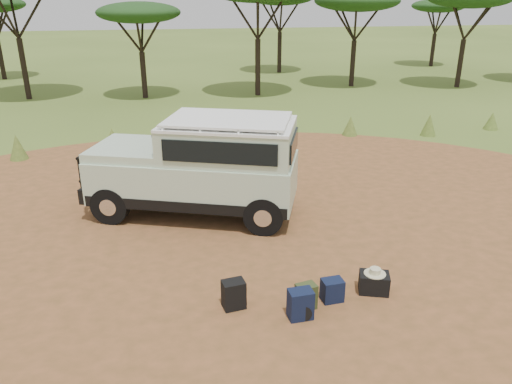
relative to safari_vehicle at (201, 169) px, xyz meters
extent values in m
plane|color=#4D6523|center=(0.33, -2.75, -1.21)|extent=(140.00, 140.00, 0.00)
cylinder|color=#965631|center=(0.33, -2.75, -1.20)|extent=(23.00, 23.00, 0.01)
cone|color=#4D6523|center=(-5.67, 5.55, -0.78)|extent=(0.60, 0.60, 0.85)
cone|color=#4D6523|center=(-2.67, 6.45, -0.86)|extent=(0.60, 0.60, 0.70)
cone|color=#4D6523|center=(0.33, 6.05, -0.76)|extent=(0.60, 0.60, 0.90)
cone|color=#4D6523|center=(3.33, 5.65, -0.81)|extent=(0.60, 0.60, 0.80)
cone|color=#4D6523|center=(6.33, 6.35, -0.83)|extent=(0.60, 0.60, 0.75)
cone|color=#4D6523|center=(9.33, 5.75, -0.78)|extent=(0.60, 0.60, 0.85)
cone|color=#4D6523|center=(12.33, 6.15, -0.86)|extent=(0.60, 0.60, 0.70)
cylinder|color=black|center=(-7.67, 16.25, 0.32)|extent=(0.28, 0.28, 3.06)
cylinder|color=black|center=(-1.67, 15.45, -0.04)|extent=(0.28, 0.28, 2.34)
ellipsoid|color=#153A15|center=(-1.67, 15.45, 3.06)|extent=(4.20, 4.20, 1.05)
cylinder|color=black|center=(4.33, 15.05, 0.25)|extent=(0.28, 0.28, 2.93)
cylinder|color=black|center=(10.33, 16.75, 0.10)|extent=(0.28, 0.28, 2.61)
ellipsoid|color=#153A15|center=(10.33, 16.75, 3.55)|extent=(4.80, 4.80, 1.20)
cylinder|color=black|center=(16.33, 15.25, 0.14)|extent=(0.28, 0.28, 2.70)
cylinder|color=black|center=(-10.67, 23.25, 0.03)|extent=(0.28, 0.28, 2.48)
cylinder|color=black|center=(7.33, 22.75, 0.14)|extent=(0.28, 0.28, 2.70)
cylinder|color=black|center=(19.33, 23.75, -0.04)|extent=(0.28, 0.28, 2.34)
ellipsoid|color=#153A15|center=(19.33, 23.75, 3.06)|extent=(3.80, 3.80, 0.95)
cube|color=beige|center=(-0.16, 0.06, -0.22)|extent=(5.35, 3.60, 1.04)
cube|color=black|center=(-0.16, 0.06, -0.61)|extent=(5.27, 3.61, 0.26)
cube|color=beige|center=(0.67, -0.24, 0.71)|extent=(3.55, 2.88, 0.82)
cube|color=white|center=(0.67, -0.24, 1.16)|extent=(3.56, 2.92, 0.07)
cube|color=white|center=(0.67, -0.24, 1.27)|extent=(3.29, 2.72, 0.05)
cube|color=beige|center=(-1.63, 0.59, 0.41)|extent=(2.37, 2.42, 0.22)
cube|color=black|center=(-0.75, 0.27, 0.75)|extent=(0.74, 1.63, 0.58)
cube|color=black|center=(0.33, -1.18, 0.75)|extent=(2.47, 0.93, 0.49)
cube|color=black|center=(1.01, 0.69, 0.75)|extent=(2.47, 0.93, 0.49)
cube|color=black|center=(2.13, -0.78, 0.71)|extent=(0.61, 1.55, 0.45)
cube|color=black|center=(-2.55, 0.93, -0.55)|extent=(0.83, 1.93, 0.37)
cylinder|color=black|center=(-2.67, 0.97, 0.33)|extent=(0.56, 1.36, 0.08)
cylinder|color=black|center=(-2.67, 0.97, -0.25)|extent=(0.56, 1.36, 0.08)
cylinder|color=silver|center=(-2.80, 0.69, 0.11)|extent=(0.16, 0.25, 0.24)
cylinder|color=silver|center=(-2.59, 1.27, 0.11)|extent=(0.16, 0.25, 0.24)
cube|color=white|center=(-2.63, 0.96, -0.42)|extent=(0.20, 0.45, 0.13)
cylinder|color=black|center=(-0.34, 1.15, 0.63)|extent=(0.11, 0.11, 0.91)
cylinder|color=black|center=(-2.22, -0.13, -0.75)|extent=(0.97, 0.61, 0.92)
cylinder|color=black|center=(-1.61, 1.53, -0.75)|extent=(0.97, 0.61, 0.92)
cylinder|color=black|center=(1.29, -1.41, -0.75)|extent=(0.97, 0.61, 0.92)
cylinder|color=black|center=(1.90, 0.25, -0.75)|extent=(0.97, 0.61, 0.92)
cube|color=black|center=(0.19, -4.17, -0.94)|extent=(0.43, 0.35, 0.54)
cube|color=#121A38|center=(1.27, -4.68, -0.94)|extent=(0.43, 0.32, 0.54)
cube|color=#33431F|center=(1.44, -4.43, -0.97)|extent=(0.39, 0.32, 0.48)
cube|color=#121A38|center=(1.98, -4.29, -0.99)|extent=(0.40, 0.31, 0.43)
cube|color=black|center=(2.84, -4.17, -1.01)|extent=(0.64, 0.54, 0.39)
cylinder|color=black|center=(1.30, -4.67, -1.05)|extent=(0.35, 0.35, 0.31)
cylinder|color=beige|center=(2.84, -4.17, -0.81)|extent=(0.40, 0.40, 0.02)
cylinder|color=beige|center=(2.84, -4.17, -0.75)|extent=(0.20, 0.20, 0.10)
camera|label=1|loc=(-0.82, -11.61, 4.05)|focal=35.00mm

